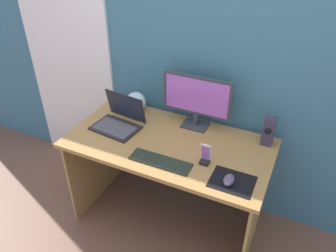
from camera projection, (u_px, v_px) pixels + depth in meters
ground_plane at (169, 217)px, 2.62m from camera, size 8.00×8.00×0.00m
wall_back at (194, 48)px, 2.23m from camera, size 6.00×0.04×2.50m
door_left at (69, 57)px, 2.73m from camera, size 0.82×0.02×2.02m
desk at (169, 160)px, 2.30m from camera, size 1.35×0.70×0.74m
monitor at (197, 99)px, 2.25m from camera, size 0.48×0.14×0.38m
speaker_right at (269, 131)px, 2.14m from camera, size 0.07×0.08×0.19m
laptop at (119, 121)px, 2.34m from camera, size 0.34×0.29×0.22m
fishbowl at (136, 102)px, 2.51m from camera, size 0.15×0.15×0.15m
keyboard_external at (160, 161)px, 2.04m from camera, size 0.39×0.12×0.01m
mousepad at (232, 182)px, 1.89m from camera, size 0.25×0.20×0.00m
mouse at (229, 180)px, 1.88m from camera, size 0.06×0.10×0.04m
phone_in_dock at (205, 156)px, 2.01m from camera, size 0.06×0.05×0.14m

